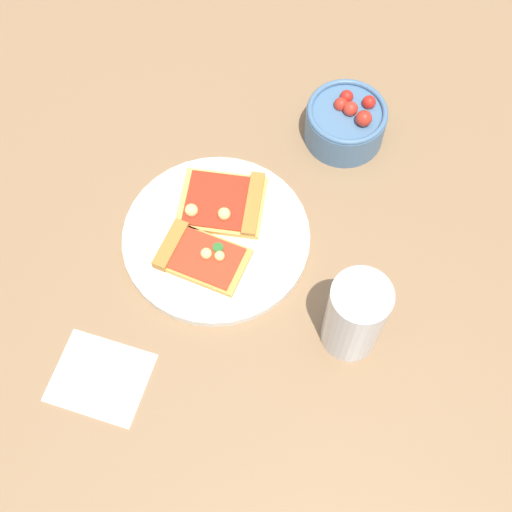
{
  "coord_description": "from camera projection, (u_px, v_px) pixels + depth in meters",
  "views": [
    {
      "loc": [
        0.2,
        -0.45,
        0.85
      ],
      "look_at": [
        0.04,
        -0.07,
        0.03
      ],
      "focal_mm": 48.32,
      "sensor_mm": 36.0,
      "label": 1
    }
  ],
  "objects": [
    {
      "name": "pizza_slice_far",
      "position": [
        227.0,
        204.0,
        0.97
      ],
      "size": [
        0.14,
        0.13,
        0.03
      ],
      "color": "#E5B256",
      "rests_on": "plate"
    },
    {
      "name": "plate",
      "position": [
        216.0,
        237.0,
        0.96
      ],
      "size": [
        0.26,
        0.26,
        0.01
      ],
      "primitive_type": "cylinder",
      "color": "silver",
      "rests_on": "ground_plane"
    },
    {
      "name": "ground_plane",
      "position": [
        252.0,
        215.0,
        0.98
      ],
      "size": [
        2.4,
        2.4,
        0.0
      ],
      "primitive_type": "plane",
      "color": "#93704C",
      "rests_on": "ground"
    },
    {
      "name": "soda_glass",
      "position": [
        355.0,
        317.0,
        0.84
      ],
      "size": [
        0.07,
        0.07,
        0.13
      ],
      "color": "silver",
      "rests_on": "ground_plane"
    },
    {
      "name": "pizza_slice_near",
      "position": [
        198.0,
        255.0,
        0.93
      ],
      "size": [
        0.12,
        0.08,
        0.02
      ],
      "color": "gold",
      "rests_on": "plate"
    },
    {
      "name": "paper_napkin",
      "position": [
        100.0,
        377.0,
        0.87
      ],
      "size": [
        0.13,
        0.11,
        0.0
      ],
      "primitive_type": "cube",
      "rotation": [
        0.0,
        0.0,
        0.11
      ],
      "color": "white",
      "rests_on": "ground_plane"
    },
    {
      "name": "salad_bowl",
      "position": [
        346.0,
        122.0,
        1.01
      ],
      "size": [
        0.12,
        0.12,
        0.08
      ],
      "color": "#4C7299",
      "rests_on": "ground_plane"
    }
  ]
}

